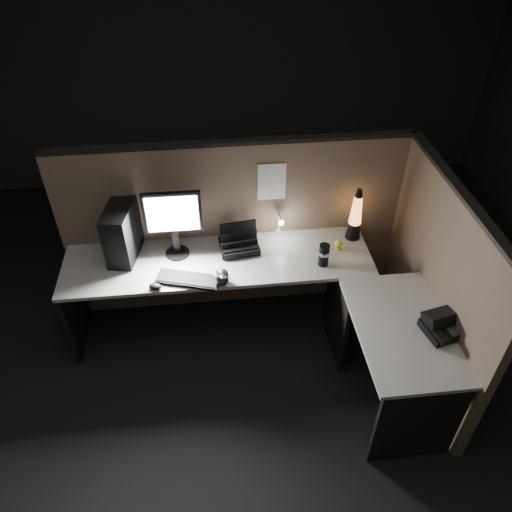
{
  "coord_description": "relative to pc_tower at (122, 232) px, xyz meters",
  "views": [
    {
      "loc": [
        -0.18,
        -2.25,
        3.14
      ],
      "look_at": [
        0.11,
        0.35,
        0.95
      ],
      "focal_mm": 35.0,
      "sensor_mm": 36.0,
      "label": 1
    }
  ],
  "objects": [
    {
      "name": "monitor",
      "position": [
        0.38,
        -0.03,
        0.11
      ],
      "size": [
        0.42,
        0.18,
        0.54
      ],
      "rotation": [
        0.0,
        0.0,
        -0.01
      ],
      "color": "black",
      "rests_on": "desk"
    },
    {
      "name": "travel_mug",
      "position": [
        1.45,
        -0.28,
        -0.12
      ],
      "size": [
        0.08,
        0.08,
        0.18
      ],
      "primitive_type": "cylinder",
      "color": "black",
      "rests_on": "desk"
    },
    {
      "name": "keyboard",
      "position": [
        0.46,
        -0.35,
        -0.2
      ],
      "size": [
        0.48,
        0.27,
        0.02
      ],
      "primitive_type": "cube",
      "rotation": [
        0.0,
        0.0,
        -0.29
      ],
      "color": "black",
      "rests_on": "desk"
    },
    {
      "name": "partition_right",
      "position": [
        2.16,
        -0.65,
        -0.19
      ],
      "size": [
        0.06,
        1.66,
        1.5
      ],
      "primitive_type": "cube",
      "color": "brown",
      "rests_on": "ground"
    },
    {
      "name": "steel_mug",
      "position": [
        0.7,
        -0.41,
        -0.16
      ],
      "size": [
        0.14,
        0.14,
        0.09
      ],
      "primitive_type": "imported",
      "rotation": [
        0.0,
        0.0,
        0.2
      ],
      "color": "silver",
      "rests_on": "desk"
    },
    {
      "name": "mouse",
      "position": [
        0.23,
        -0.41,
        -0.19
      ],
      "size": [
        0.11,
        0.09,
        0.04
      ],
      "primitive_type": "ellipsoid",
      "rotation": [
        0.0,
        0.0,
        -0.3
      ],
      "color": "black",
      "rests_on": "desk"
    },
    {
      "name": "pc_tower",
      "position": [
        0.0,
        0.0,
        0.0
      ],
      "size": [
        0.25,
        0.43,
        0.42
      ],
      "primitive_type": "cube",
      "rotation": [
        0.0,
        0.0,
        -0.19
      ],
      "color": "black",
      "rests_on": "desk"
    },
    {
      "name": "organizer",
      "position": [
        0.85,
        -0.02,
        -0.16
      ],
      "size": [
        0.31,
        0.28,
        0.21
      ],
      "rotation": [
        0.0,
        0.0,
        0.13
      ],
      "color": "black",
      "rests_on": "desk"
    },
    {
      "name": "room_shell",
      "position": [
        0.83,
        -0.75,
        0.68
      ],
      "size": [
        6.0,
        6.0,
        6.0
      ],
      "color": "silver",
      "rests_on": "ground"
    },
    {
      "name": "lava_lamp",
      "position": [
        1.75,
        0.02,
        -0.03
      ],
      "size": [
        0.12,
        0.12,
        0.44
      ],
      "color": "black",
      "rests_on": "desk"
    },
    {
      "name": "pinned_paper",
      "position": [
        1.12,
        0.15,
        0.26
      ],
      "size": [
        0.21,
        0.0,
        0.3
      ],
      "primitive_type": "cube",
      "color": "white",
      "rests_on": "partition_back"
    },
    {
      "name": "figurine",
      "position": [
        1.6,
        -0.12,
        -0.16
      ],
      "size": [
        0.06,
        0.06,
        0.06
      ],
      "primitive_type": "sphere",
      "color": "yellow",
      "rests_on": "desk"
    },
    {
      "name": "partition_back",
      "position": [
        0.83,
        0.18,
        -0.19
      ],
      "size": [
        2.66,
        0.06,
        1.5
      ],
      "primitive_type": "cube",
      "color": "brown",
      "rests_on": "ground"
    },
    {
      "name": "desk",
      "position": [
        1.01,
        -0.49,
        -0.36
      ],
      "size": [
        2.6,
        1.6,
        0.73
      ],
      "color": "#A8A59F",
      "rests_on": "ground"
    },
    {
      "name": "clip_lamp",
      "position": [
        1.18,
        0.08,
        -0.09
      ],
      "size": [
        0.04,
        0.16,
        0.2
      ],
      "color": "white",
      "rests_on": "desk"
    },
    {
      "name": "desk_phone",
      "position": [
        2.07,
        -1.0,
        -0.15
      ],
      "size": [
        0.29,
        0.29,
        0.15
      ],
      "rotation": [
        0.0,
        0.0,
        0.22
      ],
      "color": "black",
      "rests_on": "desk"
    },
    {
      "name": "floor",
      "position": [
        0.83,
        -0.75,
        -0.94
      ],
      "size": [
        6.0,
        6.0,
        0.0
      ],
      "primitive_type": "plane",
      "color": "black",
      "rests_on": "ground"
    }
  ]
}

